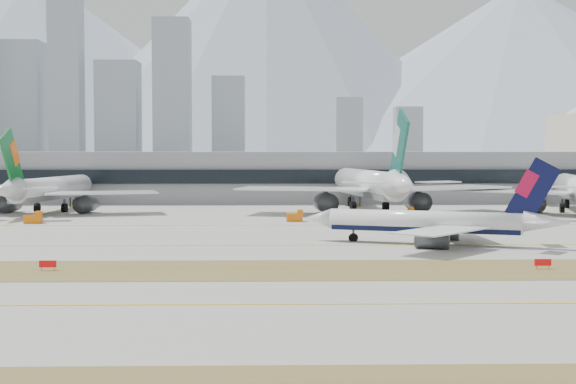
{
  "coord_description": "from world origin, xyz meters",
  "views": [
    {
      "loc": [
        6.09,
        -134.86,
        15.51
      ],
      "look_at": [
        9.43,
        18.0,
        7.5
      ],
      "focal_mm": 50.0,
      "sensor_mm": 36.0,
      "label": 1
    }
  ],
  "objects_px": {
    "widebody_eva": "(49,190)",
    "terminal": "(251,176)",
    "taxiing_airliner": "(434,223)",
    "widebody_cathay": "(371,186)"
  },
  "relations": [
    {
      "from": "terminal",
      "to": "taxiing_airliner",
      "type": "bearing_deg",
      "value": -74.53
    },
    {
      "from": "terminal",
      "to": "widebody_cathay",
      "type": "bearing_deg",
      "value": -58.17
    },
    {
      "from": "widebody_cathay",
      "to": "taxiing_airliner",
      "type": "bearing_deg",
      "value": 173.84
    },
    {
      "from": "widebody_eva",
      "to": "terminal",
      "type": "xyz_separation_m",
      "value": [
        49.11,
        49.4,
        1.96
      ]
    },
    {
      "from": "taxiing_airliner",
      "to": "terminal",
      "type": "relative_size",
      "value": 0.15
    },
    {
      "from": "taxiing_airliner",
      "to": "terminal",
      "type": "height_order",
      "value": "terminal"
    },
    {
      "from": "widebody_eva",
      "to": "terminal",
      "type": "distance_m",
      "value": 69.68
    },
    {
      "from": "taxiing_airliner",
      "to": "terminal",
      "type": "distance_m",
      "value": 123.56
    },
    {
      "from": "widebody_cathay",
      "to": "terminal",
      "type": "height_order",
      "value": "widebody_cathay"
    },
    {
      "from": "widebody_eva",
      "to": "taxiing_airliner",
      "type": "bearing_deg",
      "value": -122.97
    }
  ]
}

